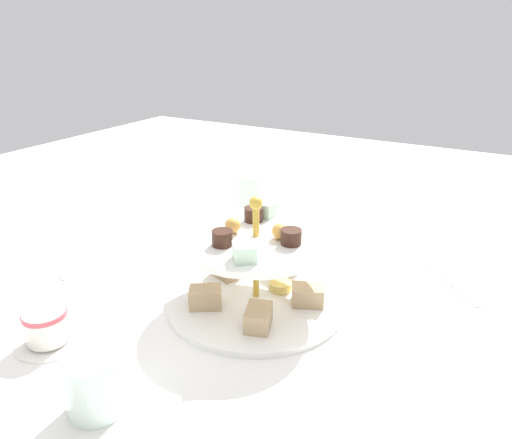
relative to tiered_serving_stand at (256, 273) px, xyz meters
name	(u,v)px	position (x,y,z in m)	size (l,w,h in m)	color
ground_plane	(256,301)	(0.00, 0.00, -0.05)	(2.40, 2.40, 0.00)	white
tiered_serving_stand	(256,273)	(0.00, 0.00, 0.00)	(0.28, 0.28, 0.18)	white
water_glass_tall_right	(253,202)	(0.25, 0.15, 0.01)	(0.07, 0.07, 0.12)	silver
water_glass_short_left	(94,383)	(-0.28, 0.05, -0.01)	(0.06, 0.06, 0.07)	silver
teacup_with_saucer	(47,328)	(-0.23, 0.20, -0.03)	(0.09, 0.09, 0.05)	white
butter_knife_left	(449,279)	(0.22, -0.26, -0.05)	(0.17, 0.01, 0.00)	silver
butter_knife_right	(93,258)	(-0.02, 0.34, -0.05)	(0.17, 0.01, 0.00)	silver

